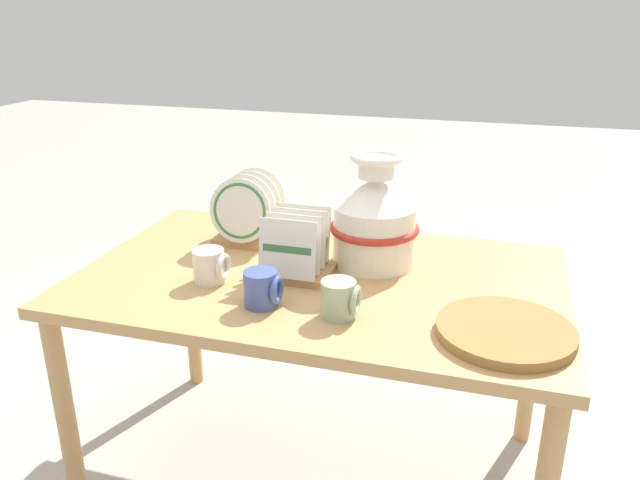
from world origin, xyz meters
TOP-DOWN VIEW (x-y plane):
  - ground_plane at (0.00, 0.00)m, footprint 14.00×14.00m
  - display_table at (0.00, 0.00)m, footprint 1.43×0.89m
  - ceramic_vase at (0.14, 0.13)m, footprint 0.28×0.28m
  - dish_rack_round_plates at (-0.31, 0.19)m, footprint 0.22×0.19m
  - dish_rack_square_plates at (-0.07, -0.03)m, footprint 0.22×0.18m
  - wicker_charger_stack at (0.54, -0.23)m, footprint 0.34×0.34m
  - mug_sage_glaze at (0.13, -0.24)m, footprint 0.10×0.09m
  - mug_cream_glaze at (-0.29, -0.14)m, footprint 0.10×0.09m
  - mug_cobalt_glaze at (-0.09, -0.24)m, footprint 0.10×0.09m

SIDE VIEW (x-z plane):
  - ground_plane at x=0.00m, z-range 0.00..0.00m
  - display_table at x=0.00m, z-range 0.30..1.05m
  - wicker_charger_stack at x=0.54m, z-range 0.75..0.78m
  - mug_sage_glaze at x=0.13m, z-range 0.76..0.85m
  - mug_cream_glaze at x=-0.29m, z-range 0.76..0.85m
  - mug_cobalt_glaze at x=-0.09m, z-range 0.76..0.85m
  - dish_rack_square_plates at x=-0.07m, z-range 0.72..0.91m
  - dish_rack_round_plates at x=-0.31m, z-range 0.73..0.96m
  - ceramic_vase at x=0.14m, z-range 0.73..1.08m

